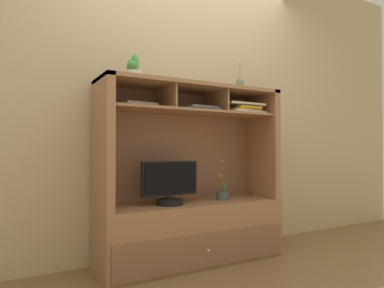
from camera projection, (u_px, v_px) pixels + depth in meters
The scene contains 10 objects.
floor_plane at pixel (192, 262), 2.78m from camera, with size 6.00×6.00×0.02m, color brown.
back_wall at pixel (178, 94), 3.04m from camera, with size 6.00×0.02×2.80m, color tan.
media_console at pixel (191, 206), 2.80m from camera, with size 1.52×0.50×1.43m.
tv_monitor at pixel (170, 186), 2.65m from camera, with size 0.47×0.21×0.34m.
potted_orchid at pixel (223, 194), 2.93m from camera, with size 0.12×0.12×0.35m.
magazine_stack_left at pixel (139, 106), 2.63m from camera, with size 0.34×0.22×0.04m.
magazine_stack_centre at pixel (241, 109), 2.99m from camera, with size 0.39×0.31×0.08m.
magazine_stack_right at pixel (199, 109), 2.77m from camera, with size 0.33×0.27×0.03m.
diffuser_bottle at pixel (240, 86), 3.06m from camera, with size 0.07×0.07×0.26m.
potted_succulent at pixel (133, 71), 2.59m from camera, with size 0.14×0.14×0.21m.
Camera 1 is at (-1.36, -2.45, 0.90)m, focal length 32.08 mm.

